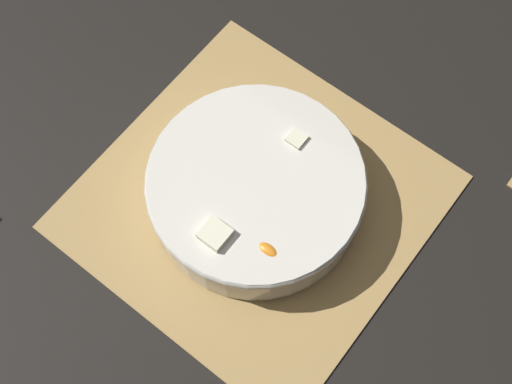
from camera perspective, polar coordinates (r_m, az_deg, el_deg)
name	(u,v)px	position (r m, az deg, el deg)	size (l,w,h in m)	color
ground_plane	(256,202)	(0.92, 0.00, -0.82)	(6.00, 6.00, 0.00)	black
bamboo_mat_center	(256,201)	(0.91, 0.00, -0.74)	(0.40, 0.40, 0.01)	#A8844C
fruit_salad_bowl	(256,188)	(0.88, 0.01, 0.31)	(0.27, 0.27, 0.08)	silver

